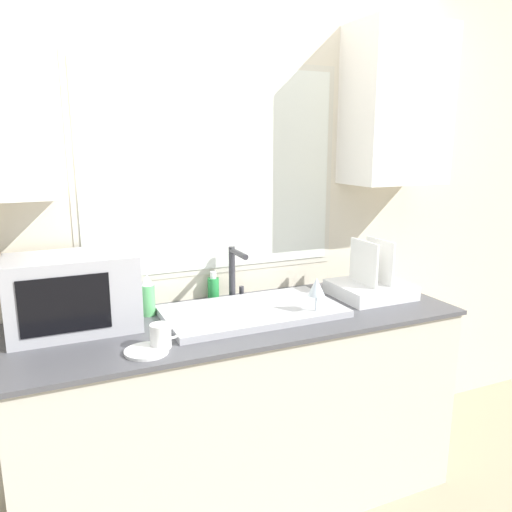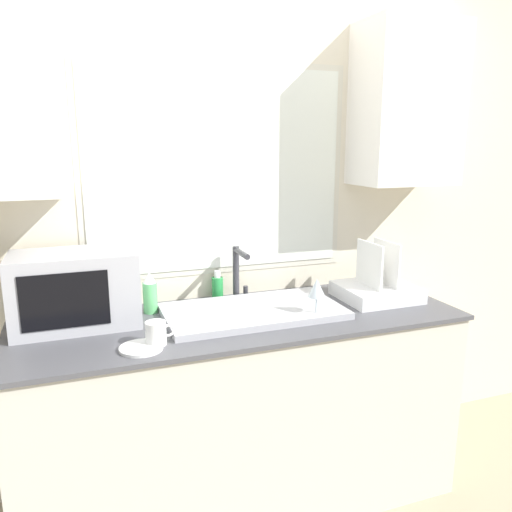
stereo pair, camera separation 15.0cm
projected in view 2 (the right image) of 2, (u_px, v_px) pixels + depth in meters
The scene contains 11 objects.
countertop at pixel (242, 409), 2.34m from camera, with size 1.98×0.70×0.92m.
wall_back at pixel (220, 197), 2.43m from camera, with size 6.00×0.38×2.60m.
sink_basin at pixel (253, 311), 2.26m from camera, with size 0.80×0.44×0.03m.
faucet at pixel (238, 269), 2.43m from camera, with size 0.08×0.19×0.27m.
microwave at pixel (75, 289), 2.09m from camera, with size 0.51×0.31×0.32m.
dish_rack at pixel (376, 289), 2.48m from camera, with size 0.36×0.33×0.29m.
spray_bottle at pixel (150, 293), 2.27m from camera, with size 0.06×0.06×0.19m.
soap_bottle at pixel (217, 287), 2.49m from camera, with size 0.06×0.06×0.14m.
mug_near_sink at pixel (156, 333), 1.91m from camera, with size 0.11×0.08×0.09m.
wine_glass at pixel (317, 289), 2.18m from camera, with size 0.08×0.08×0.18m.
small_plate at pixel (141, 348), 1.87m from camera, with size 0.16×0.16×0.01m.
Camera 2 is at (-0.66, -1.68, 1.67)m, focal length 35.00 mm.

